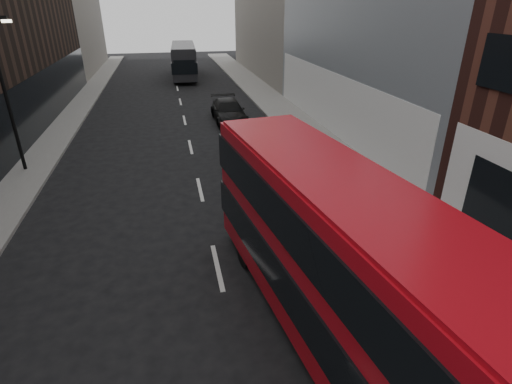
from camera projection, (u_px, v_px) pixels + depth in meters
sidewalk_right at (289, 117)px, 29.18m from camera, size 3.00×80.00×0.15m
sidewalk_left at (62, 130)px, 26.14m from camera, size 2.00×80.00×0.15m
building_left_mid at (1, 13)px, 26.88m from camera, size 5.00×24.00×14.00m
building_left_far at (67, 13)px, 46.48m from camera, size 5.00×20.00×13.00m
street_lamp at (5, 87)px, 18.16m from camera, size 1.06×0.22×7.00m
red_bus at (334, 252)px, 9.29m from camera, size 3.92×10.90×4.32m
grey_bus at (184, 60)px, 44.05m from camera, size 3.07×10.98×3.51m
car_a at (248, 150)px, 20.63m from camera, size 1.79×4.43×1.51m
car_b at (258, 143)px, 22.00m from camera, size 1.84×4.02×1.28m
car_c at (229, 111)px, 27.92m from camera, size 2.16×5.20×1.50m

